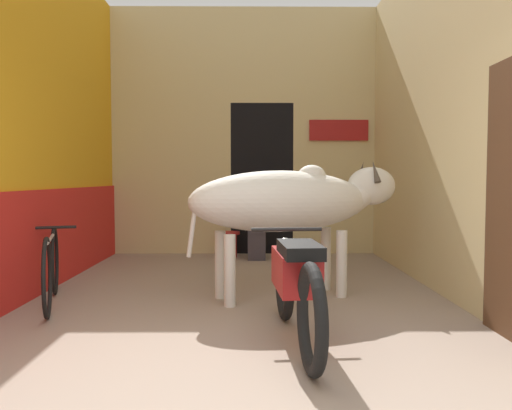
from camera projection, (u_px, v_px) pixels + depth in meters
ground_plane at (228, 406)px, 2.64m from camera, size 30.00×30.00×0.00m
wall_left_shopfront at (31, 114)px, 5.16m from camera, size 0.25×5.32×3.87m
wall_back_with_doorway at (251, 150)px, 8.12m from camera, size 4.15×0.93×3.87m
wall_right_with_door at (448, 110)px, 5.17m from camera, size 0.22×5.32×3.87m
cow at (292, 201)px, 5.02m from camera, size 2.29×1.20×1.40m
motorcycle_near at (296, 281)px, 3.63m from camera, size 0.58×1.90×0.80m
bicycle at (51, 267)px, 4.72m from camera, size 0.60×1.59×0.72m
shopkeeper_seated at (257, 221)px, 7.40m from camera, size 0.37×0.33×1.09m
plastic_stool at (230, 243)px, 7.59m from camera, size 0.31×0.31×0.39m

